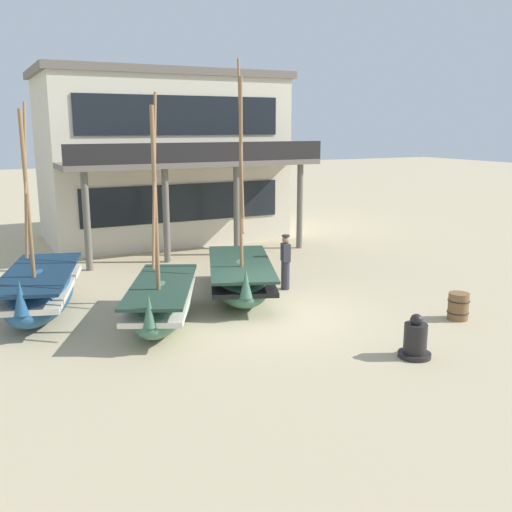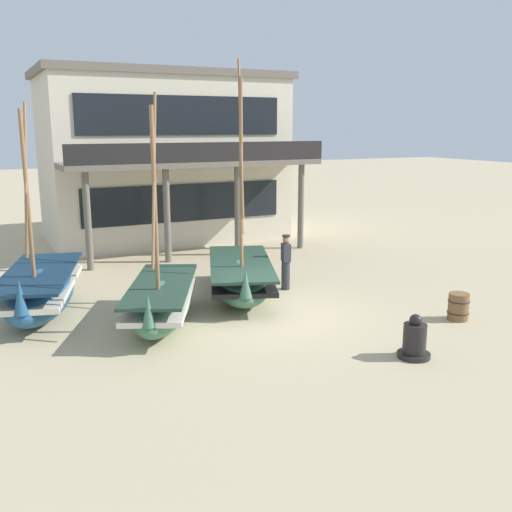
# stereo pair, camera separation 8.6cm
# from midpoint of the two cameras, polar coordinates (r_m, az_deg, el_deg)

# --- Properties ---
(ground_plane) EXTENTS (120.00, 120.00, 0.00)m
(ground_plane) POSITION_cam_midpoint_polar(r_m,az_deg,el_deg) (15.36, 1.82, -5.84)
(ground_plane) COLOR tan
(fishing_boat_near_left) EXTENTS (3.31, 4.98, 6.68)m
(fishing_boat_near_left) POSITION_cam_midpoint_polar(r_m,az_deg,el_deg) (16.88, -1.38, -2.05)
(fishing_boat_near_left) COLOR #427056
(fishing_boat_near_left) RESTS_ON ground
(fishing_boat_centre_large) EXTENTS (3.05, 4.42, 5.65)m
(fishing_boat_centre_large) POSITION_cam_midpoint_polar(r_m,az_deg,el_deg) (14.69, -9.09, -4.41)
(fishing_boat_centre_large) COLOR #427056
(fishing_boat_centre_large) RESTS_ON ground
(fishing_boat_far_right) EXTENTS (2.86, 4.83, 5.46)m
(fishing_boat_far_right) POSITION_cam_midpoint_polar(r_m,az_deg,el_deg) (16.22, -20.33, -3.21)
(fishing_boat_far_right) COLOR #23517A
(fishing_boat_far_right) RESTS_ON ground
(fisherman_by_hull) EXTENTS (0.29, 0.40, 1.68)m
(fisherman_by_hull) POSITION_cam_midpoint_polar(r_m,az_deg,el_deg) (17.55, 3.09, -0.66)
(fisherman_by_hull) COLOR #33333D
(fisherman_by_hull) RESTS_ON ground
(capstan_winch) EXTENTS (0.71, 0.71, 0.97)m
(capstan_winch) POSITION_cam_midpoint_polar(r_m,az_deg,el_deg) (13.01, 15.50, -8.02)
(capstan_winch) COLOR black
(capstan_winch) RESTS_ON ground
(wooden_barrel) EXTENTS (0.56, 0.56, 0.70)m
(wooden_barrel) POSITION_cam_midpoint_polar(r_m,az_deg,el_deg) (15.80, 19.42, -4.71)
(wooden_barrel) COLOR brown
(wooden_barrel) RESTS_ON ground
(harbor_building_main) EXTENTS (10.20, 8.09, 7.11)m
(harbor_building_main) POSITION_cam_midpoint_polar(r_m,az_deg,el_deg) (25.94, -9.03, 9.61)
(harbor_building_main) COLOR beige
(harbor_building_main) RESTS_ON ground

